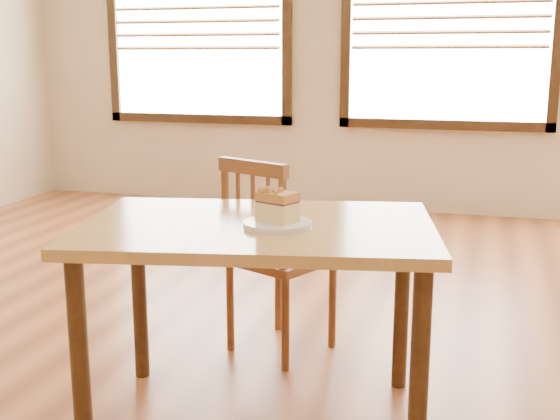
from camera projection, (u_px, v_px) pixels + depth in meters
name	position (u px, v px, depth m)	size (l,w,h in m)	color
window_left	(196.00, 0.00, 6.23)	(1.76, 0.10, 1.96)	white
cafe_table_main	(258.00, 250.00, 2.45)	(1.34, 1.03, 0.75)	#AC8743
cafe_chair_main	(276.00, 255.00, 3.10)	(0.54, 0.54, 0.90)	brown
plate	(277.00, 224.00, 2.37)	(0.23, 0.23, 0.02)	white
cake_slice	(277.00, 205.00, 2.35)	(0.15, 0.13, 0.12)	#E7BF83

